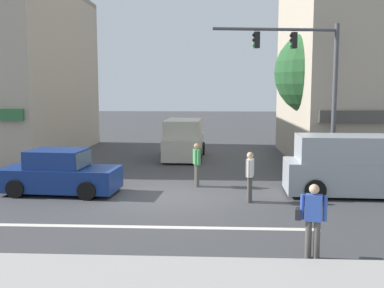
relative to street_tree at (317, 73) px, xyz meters
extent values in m
plane|color=#3D3D3F|center=(-6.56, -6.69, -4.47)|extent=(120.00, 120.00, 0.00)
cube|color=silver|center=(-6.56, -10.19, -4.46)|extent=(9.00, 0.24, 0.01)
cylinder|color=#4C3823|center=(0.00, 0.00, -3.00)|extent=(0.32, 0.32, 2.94)
sphere|color=#235128|center=(0.00, 0.00, 0.01)|extent=(4.10, 4.10, 4.10)
cylinder|color=#47474C|center=(-0.22, -4.09, -1.37)|extent=(0.18, 0.18, 6.20)
cylinder|color=#47474C|center=(-2.60, -4.43, 1.48)|extent=(4.77, 0.80, 0.12)
cube|color=black|center=(-1.89, -4.32, 1.08)|extent=(0.23, 0.27, 0.60)
sphere|color=black|center=(-2.01, -4.34, 1.26)|extent=(0.12, 0.12, 0.12)
sphere|color=black|center=(-2.01, -4.34, 1.08)|extent=(0.12, 0.12, 0.12)
sphere|color=green|center=(-2.01, -4.34, 0.90)|extent=(0.12, 0.12, 0.12)
cube|color=black|center=(-3.31, -4.53, 1.08)|extent=(0.23, 0.27, 0.60)
sphere|color=black|center=(-3.43, -4.55, 1.26)|extent=(0.12, 0.12, 0.12)
sphere|color=black|center=(-3.43, -4.55, 1.08)|extent=(0.12, 0.12, 0.12)
sphere|color=green|center=(-3.43, -4.55, 0.90)|extent=(0.12, 0.12, 0.12)
cube|color=#999EA3|center=(-0.05, -6.15, -3.80)|extent=(4.66, 2.00, 1.10)
cube|color=#999EA3|center=(-0.35, -6.14, -2.80)|extent=(3.26, 1.91, 0.90)
cylinder|color=black|center=(-1.45, -5.18, -4.11)|extent=(0.73, 0.22, 0.72)
cylinder|color=black|center=(-1.51, -7.02, -4.11)|extent=(0.73, 0.22, 0.72)
cube|color=#B7B29E|center=(-6.51, 1.98, -3.80)|extent=(2.00, 4.66, 1.10)
cube|color=#B7B29E|center=(-6.52, 1.68, -2.80)|extent=(1.91, 3.26, 0.90)
cube|color=#475666|center=(-6.46, 3.30, -2.80)|extent=(1.66, 0.12, 0.76)
cylinder|color=black|center=(-7.38, 3.44, -4.11)|extent=(0.23, 0.73, 0.72)
cylinder|color=black|center=(-5.54, 3.37, -4.11)|extent=(0.23, 0.73, 0.72)
cylinder|color=black|center=(-7.48, 0.59, -4.11)|extent=(0.23, 0.73, 0.72)
cylinder|color=black|center=(-5.64, 0.52, -4.11)|extent=(0.23, 0.73, 0.72)
cube|color=navy|center=(-10.36, -6.41, -3.93)|extent=(4.22, 2.00, 0.80)
cube|color=navy|center=(-10.46, -6.40, -3.21)|extent=(2.01, 1.70, 0.64)
cube|color=#475666|center=(-9.49, -6.48, -3.21)|extent=(0.17, 1.44, 0.54)
cylinder|color=black|center=(-9.03, -5.66, -4.15)|extent=(0.65, 0.23, 0.64)
cylinder|color=black|center=(-9.15, -7.36, -4.15)|extent=(0.65, 0.23, 0.64)
cylinder|color=black|center=(-11.56, -5.47, -4.15)|extent=(0.65, 0.23, 0.64)
cylinder|color=black|center=(-11.69, -7.16, -4.15)|extent=(0.65, 0.23, 0.64)
cylinder|color=#4C4742|center=(-2.63, -12.28, -4.04)|extent=(0.14, 0.14, 0.86)
cylinder|color=#4C4742|center=(-2.80, -12.23, -4.04)|extent=(0.14, 0.14, 0.86)
cube|color=#2D4CA5|center=(-2.72, -12.25, -3.32)|extent=(0.41, 0.31, 0.58)
sphere|color=tan|center=(-2.72, -12.25, -2.91)|extent=(0.22, 0.22, 0.22)
cylinder|color=#2D4CA5|center=(-2.48, -12.32, -3.32)|extent=(0.09, 0.09, 0.56)
cylinder|color=#2D4CA5|center=(-2.95, -12.19, -3.32)|extent=(0.09, 0.09, 0.56)
cube|color=black|center=(-3.01, -12.13, -3.49)|extent=(0.19, 0.30, 0.24)
cylinder|color=#4C4742|center=(-3.73, -7.40, -4.04)|extent=(0.14, 0.14, 0.86)
cylinder|color=#4C4742|center=(-3.69, -7.22, -4.04)|extent=(0.14, 0.14, 0.86)
cube|color=beige|center=(-3.71, -7.31, -3.32)|extent=(0.30, 0.40, 0.58)
sphere|color=tan|center=(-3.71, -7.31, -2.91)|extent=(0.22, 0.22, 0.22)
cylinder|color=beige|center=(-3.77, -7.55, -3.32)|extent=(0.09, 0.09, 0.56)
cylinder|color=beige|center=(-3.66, -7.08, -3.32)|extent=(0.09, 0.09, 0.56)
cylinder|color=#4C4742|center=(-5.53, -5.10, -4.04)|extent=(0.14, 0.14, 0.86)
cylinder|color=#4C4742|center=(-5.58, -4.93, -4.04)|extent=(0.14, 0.14, 0.86)
cube|color=#3F8C4C|center=(-5.55, -5.01, -3.32)|extent=(0.31, 0.41, 0.58)
sphere|color=#9E7051|center=(-5.55, -5.01, -2.91)|extent=(0.22, 0.22, 0.22)
cylinder|color=#3F8C4C|center=(-5.48, -5.24, -3.32)|extent=(0.09, 0.09, 0.56)
cylinder|color=#3F8C4C|center=(-5.62, -4.78, -3.32)|extent=(0.09, 0.09, 0.56)
camera|label=1|loc=(-4.88, -21.88, -0.75)|focal=42.00mm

